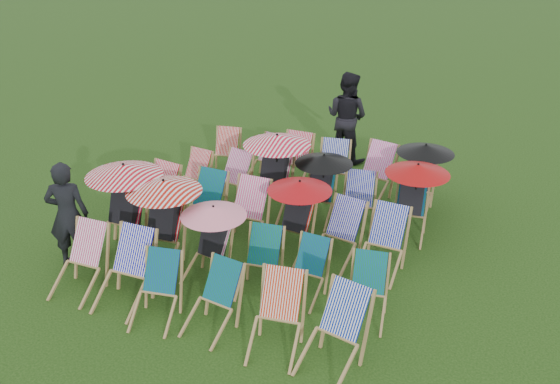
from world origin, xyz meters
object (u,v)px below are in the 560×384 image
at_px(person_left, 68,215).
at_px(person_rear, 347,117).
at_px(deckchair_5, 334,333).
at_px(deckchair_29, 420,176).
at_px(deckchair_0, 79,261).

distance_m(person_left, person_rear, 6.25).
height_order(deckchair_5, person_left, person_left).
xyz_separation_m(deckchair_29, person_left, (-4.49, -4.06, 0.22)).
bearing_deg(deckchair_29, person_rear, 139.48).
height_order(deckchair_5, person_rear, person_rear).
bearing_deg(person_left, person_rear, -141.32).
relative_size(deckchair_0, person_rear, 0.49).
bearing_deg(person_rear, deckchair_5, 119.11).
relative_size(deckchair_29, person_left, 0.71).
xyz_separation_m(deckchair_5, deckchair_29, (0.01, 4.63, 0.15)).
height_order(deckchair_0, person_rear, person_rear).
relative_size(person_left, person_rear, 0.89).
height_order(deckchair_0, deckchair_29, deckchair_29).
distance_m(deckchair_0, person_rear, 6.55).
height_order(deckchair_29, person_rear, person_rear).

